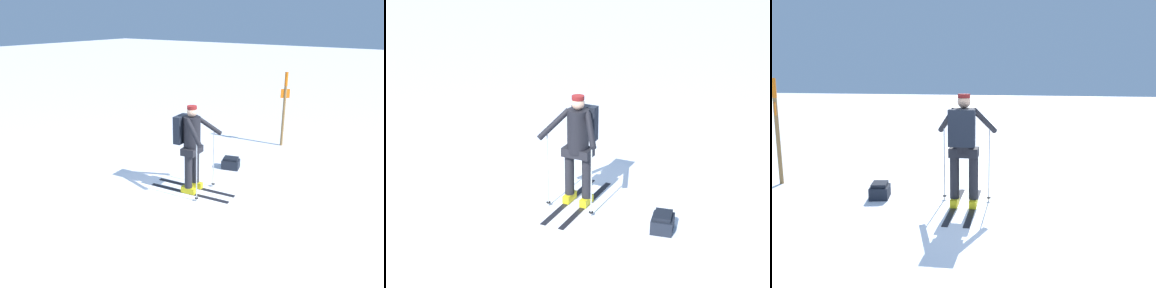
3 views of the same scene
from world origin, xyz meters
TOP-DOWN VIEW (x-y plane):
  - ground_plane at (0.00, 0.00)m, footprint 80.00×80.00m
  - skier at (0.67, -0.38)m, footprint 0.99×1.77m
  - dropped_backpack at (2.16, -0.48)m, footprint 0.41×0.46m
  - trail_marker at (4.40, -0.82)m, footprint 0.16×0.21m

SIDE VIEW (x-z plane):
  - ground_plane at x=0.00m, z-range 0.00..0.00m
  - dropped_backpack at x=2.16m, z-range -0.01..0.26m
  - skier at x=0.67m, z-range 0.14..1.91m
  - trail_marker at x=4.40m, z-range 0.18..2.19m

